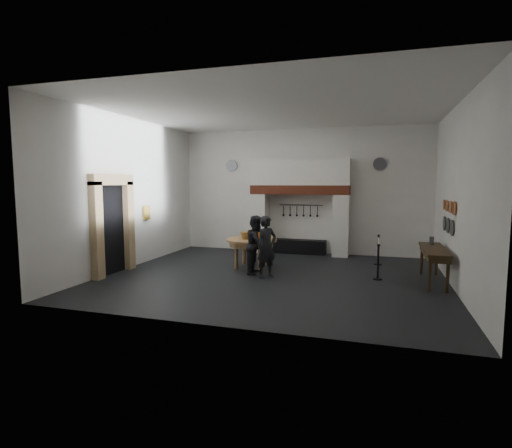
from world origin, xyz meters
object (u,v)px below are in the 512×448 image
(work_table, at_px, (252,240))
(side_table, at_px, (434,249))
(iron_range, at_px, (299,247))
(barrier_post_far, at_px, (378,251))
(visitor_near, at_px, (267,247))
(barrier_post_near, at_px, (378,263))
(visitor_far, at_px, (257,245))

(work_table, height_order, side_table, side_table)
(iron_range, bearing_deg, side_table, -37.89)
(side_table, bearing_deg, barrier_post_far, 125.08)
(iron_range, xyz_separation_m, visitor_near, (-0.15, -3.91, 0.59))
(visitor_near, xyz_separation_m, barrier_post_near, (2.89, 0.66, -0.39))
(iron_range, height_order, visitor_far, visitor_far)
(iron_range, height_order, barrier_post_near, barrier_post_near)
(visitor_near, relative_size, visitor_far, 1.02)
(iron_range, bearing_deg, barrier_post_near, -49.89)
(iron_range, xyz_separation_m, visitor_far, (-0.55, -3.51, 0.58))
(visitor_near, relative_size, side_table, 0.76)
(side_table, height_order, barrier_post_near, same)
(iron_range, bearing_deg, visitor_far, -98.96)
(iron_range, relative_size, barrier_post_far, 2.11)
(work_table, bearing_deg, barrier_post_far, 22.21)
(iron_range, relative_size, side_table, 0.86)
(work_table, height_order, visitor_far, visitor_far)
(side_table, bearing_deg, iron_range, 142.11)
(visitor_near, bearing_deg, barrier_post_near, -40.13)
(work_table, distance_m, side_table, 5.07)
(work_table, distance_m, barrier_post_far, 4.00)
(iron_range, distance_m, side_table, 5.23)
(work_table, xyz_separation_m, barrier_post_near, (3.68, -0.50, -0.39))
(side_table, bearing_deg, work_table, 175.03)
(barrier_post_far, bearing_deg, visitor_near, -137.39)
(visitor_far, bearing_deg, work_table, 26.13)
(iron_range, bearing_deg, visitor_near, -92.24)
(visitor_near, height_order, barrier_post_near, visitor_near)
(iron_range, relative_size, barrier_post_near, 2.11)
(iron_range, distance_m, barrier_post_near, 4.25)
(work_table, bearing_deg, barrier_post_near, -7.67)
(work_table, distance_m, visitor_far, 0.85)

